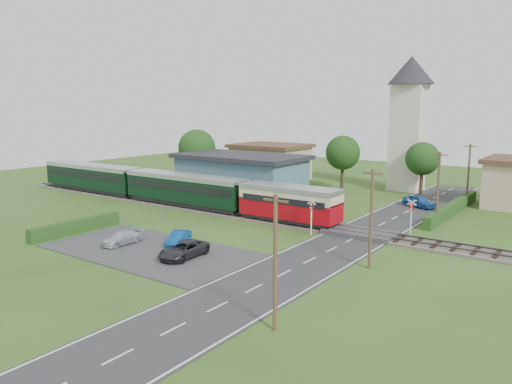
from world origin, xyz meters
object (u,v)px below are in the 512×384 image
Objects in this scene: station_building at (241,175)px; pedestrian_far at (165,187)px; equipment_hut at (162,183)px; car_park_blue at (178,238)px; car_park_dark at (184,250)px; crossing_signal_near at (311,211)px; house_west at (270,162)px; crossing_signal_far at (411,212)px; car_on_road at (419,201)px; train at (165,186)px; pedestrian_near at (261,199)px; car_park_silver at (122,238)px; church_tower at (409,113)px.

station_building reaches higher than pedestrian_far.
car_park_blue is (17.18, -14.70, -1.13)m from equipment_hut.
car_park_blue is at bearing 136.91° from car_park_dark.
crossing_signal_near is 0.76× the size of car_park_dark.
house_west is 40.70m from car_park_dark.
crossing_signal_far is 1.01× the size of car_park_blue.
car_on_road is at bearing -17.33° from house_west.
car_park_dark is at bearing -65.20° from house_west.
station_building is at bearing 91.40° from car_park_blue.
train is at bearing 116.39° from car_park_blue.
car_park_dark is 17.80m from pedestrian_near.
train is at bearing 146.04° from car_on_road.
train reaches higher than pedestrian_far.
station_building is 4.88× the size of crossing_signal_near.
pedestrian_near is (-13.22, -11.91, 0.63)m from car_on_road.
train is 4.00× the size of house_west.
car_park_silver is 1.94× the size of pedestrian_near.
house_west is at bearing -83.40° from pedestrian_near.
equipment_hut is 0.66m from pedestrian_far.
pedestrian_near is at bearing -39.25° from station_building.
crossing_signal_far is (7.20, 4.80, 0.00)m from crossing_signal_near.
crossing_signal_near reaches higher than car_park_silver.
crossing_signal_near is at bearing -49.89° from house_west.
car_park_dark is at bearing 81.29° from pedestrian_near.
pedestrian_far is (-13.24, 17.77, 0.67)m from car_park_silver.
crossing_signal_near is 8.65m from crossing_signal_far.
car_on_road is at bearing 44.53° from car_park_blue.
house_west reaches higher than car_park_blue.
station_building is 9.28m from pedestrian_near.
pedestrian_far is at bearing 177.80° from crossing_signal_far.
pedestrian_near is at bearing -115.85° from pedestrian_far.
train is 23.76× the size of pedestrian_near.
pedestrian_far reaches higher than car_park_silver.
car_park_dark is (-11.55, -16.29, -1.46)m from crossing_signal_far.
church_tower is 4.09× the size of car_park_dark.
equipment_hut is at bearing 116.72° from car_park_blue.
pedestrian_near is at bearing 102.91° from car_park_dark.
pedestrian_far is at bearing 166.06° from crossing_signal_near.
car_park_dark is at bearing -62.24° from station_building.
pedestrian_near reaches higher than pedestrian_far.
church_tower is 15.41m from car_on_road.
car_park_silver is (5.43, -23.16, -2.10)m from station_building.
equipment_hut is at bearing 130.09° from car_park_silver.
crossing_signal_far is (8.60, -23.61, -8.08)m from church_tower.
pedestrian_near is (1.68, 17.35, 0.77)m from car_park_silver.
crossing_signal_far is 24.63m from car_park_silver.
train is 10.03× the size of car_park_dark.
pedestrian_near is at bearing 156.34° from car_on_road.
house_west reaches higher than car_park_silver.
equipment_hut is 0.64× the size of car_on_road.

